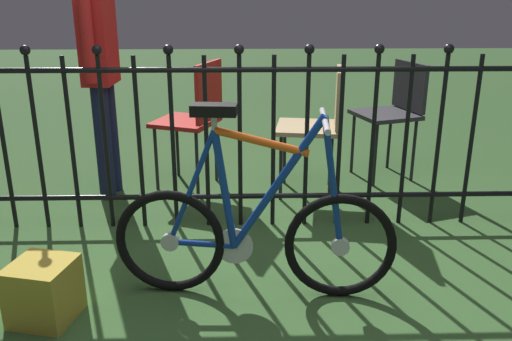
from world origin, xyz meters
The scene contains 8 objects.
ground_plane centered at (0.00, 0.00, 0.00)m, with size 20.00×20.00×0.00m, color #315528.
iron_fence centered at (-0.09, 0.82, 0.58)m, with size 3.40×0.07×1.14m.
bicycle centered at (-0.03, 0.03, 0.32)m, with size 1.32×0.40×0.93m.
chair_red centered at (-0.41, 1.50, 0.55)m, with size 0.52×0.52×0.91m.
chair_tan centered at (0.45, 1.34, 0.54)m, with size 0.48×0.48×0.88m.
chair_charcoal centered at (1.06, 1.69, 0.54)m, with size 0.52×0.52×0.87m.
person_visitor centered at (-1.01, 1.36, 0.92)m, with size 0.21×0.48×1.56m.
display_crate centered at (-0.96, -0.16, 0.14)m, with size 0.26×0.26×0.27m, color #B29933.
Camera 1 is at (-0.08, -2.29, 1.43)m, focal length 38.56 mm.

